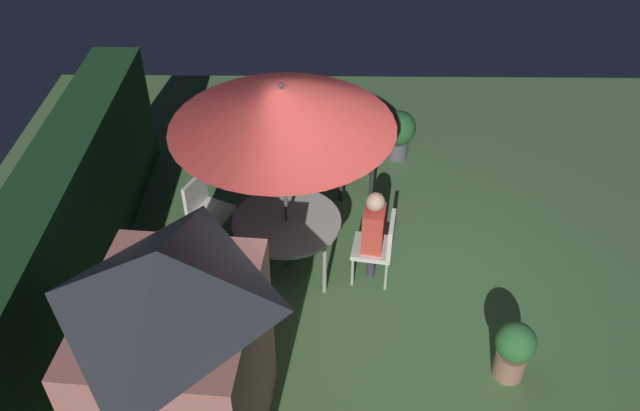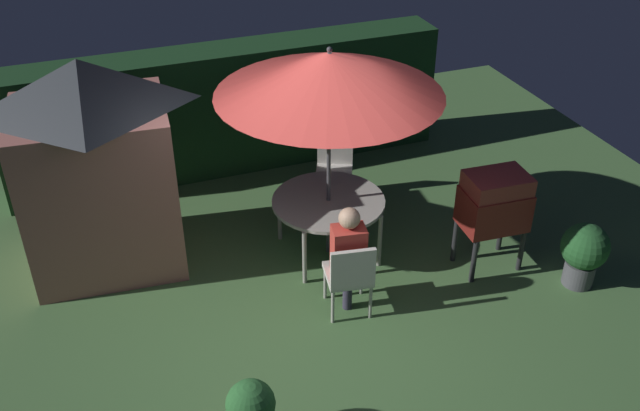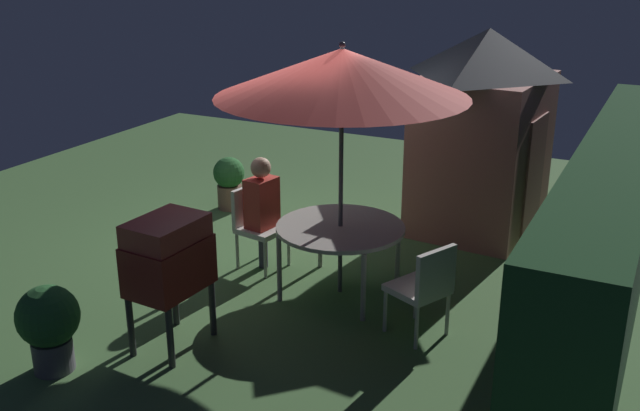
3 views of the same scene
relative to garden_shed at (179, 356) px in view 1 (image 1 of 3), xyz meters
name	(u,v)px [view 1 (image 1 of 3)]	position (x,y,z in m)	size (l,w,h in m)	color
ground_plane	(374,296)	(1.87, -1.82, -1.25)	(11.00, 11.00, 0.00)	#47703D
hedge_backdrop	(62,239)	(1.87, 1.68, -0.38)	(5.99, 0.66, 1.74)	#193D1E
garden_shed	(179,356)	(0.00, 0.00, 0.00)	(1.81, 1.54, 2.46)	#B26B60
patio_table	(287,223)	(2.41, -0.77, -0.58)	(1.29, 1.29, 0.73)	#B2ADA3
patio_umbrella	(282,107)	(2.41, -0.77, 1.00)	(2.42, 2.42, 2.54)	#4C4C51
bbq_grill	(357,137)	(4.02, -1.65, -0.41)	(0.73, 0.54, 1.20)	maroon
chair_near_shed	(380,244)	(2.22, -1.87, -0.73)	(0.53, 0.54, 0.90)	silver
chair_far_side	(205,206)	(2.90, 0.29, -0.73)	(0.61, 0.62, 0.90)	silver
potted_plant_by_shed	(398,132)	(4.80, -2.30, -0.82)	(0.52, 0.52, 0.77)	#4C4C51
potted_plant_by_grill	(514,349)	(0.80, -3.16, -0.86)	(0.42, 0.42, 0.71)	#936651
person_in_red	(374,227)	(2.23, -1.78, -0.47)	(0.38, 0.29, 1.26)	#CC3D33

